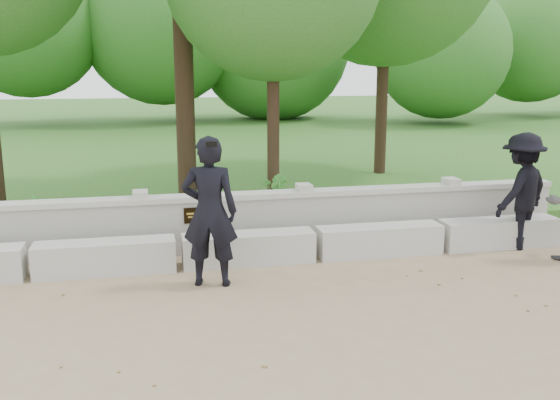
% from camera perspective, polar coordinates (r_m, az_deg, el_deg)
% --- Properties ---
extents(ground, '(80.00, 80.00, 0.00)m').
position_cam_1_polar(ground, '(7.22, -8.30, -10.81)').
color(ground, '#98815D').
rests_on(ground, ground).
extents(lawn, '(40.00, 22.00, 0.25)m').
position_cam_1_polar(lawn, '(20.82, -11.12, 4.54)').
color(lawn, '#21561A').
rests_on(lawn, ground).
extents(concrete_bench, '(11.90, 0.45, 0.45)m').
position_cam_1_polar(concrete_bench, '(8.94, -9.24, -4.77)').
color(concrete_bench, '#B9B7AF').
rests_on(concrete_bench, ground).
extents(parapet_wall, '(12.50, 0.35, 0.90)m').
position_cam_1_polar(parapet_wall, '(9.55, -9.52, -2.20)').
color(parapet_wall, '#AEACA5').
rests_on(parapet_wall, ground).
extents(man_main, '(0.80, 0.73, 1.96)m').
position_cam_1_polar(man_main, '(8.02, -6.45, -1.06)').
color(man_main, black).
rests_on(man_main, ground).
extents(visitor_mid, '(1.35, 1.14, 1.81)m').
position_cam_1_polar(visitor_mid, '(10.35, 21.21, 0.77)').
color(visitor_mid, black).
rests_on(visitor_mid, ground).
extents(shrub_a, '(0.38, 0.39, 0.62)m').
position_cam_1_polar(shrub_a, '(10.33, -21.18, -1.22)').
color(shrub_a, '#367D2A').
rests_on(shrub_a, lawn).
extents(shrub_b, '(0.40, 0.45, 0.67)m').
position_cam_1_polar(shrub_b, '(11.06, -0.12, 0.59)').
color(shrub_b, '#367D2A').
rests_on(shrub_b, lawn).
extents(shrub_c, '(0.79, 0.79, 0.67)m').
position_cam_1_polar(shrub_c, '(10.47, -0.17, -0.08)').
color(shrub_c, '#367D2A').
rests_on(shrub_c, lawn).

